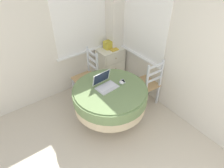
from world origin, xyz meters
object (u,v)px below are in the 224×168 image
object	(u,v)px
dining_chair_near_right_window	(148,84)
corner_cabinet	(111,64)
storage_box	(109,44)
book_on_cabinet	(113,49)
round_dining_table	(110,96)
dining_chair_near_back_window	(87,76)
computer_mouse	(121,83)
laptop	(105,84)
cell_phone	(123,81)

from	to	relation	value
dining_chair_near_right_window	corner_cabinet	size ratio (longest dim) A/B	1.29
dining_chair_near_right_window	corner_cabinet	xyz separation A→B (m)	(-0.08, 1.07, -0.07)
storage_box	book_on_cabinet	distance (m)	0.13
round_dining_table	storage_box	bearing A→B (deg)	54.90
dining_chair_near_back_window	storage_box	xyz separation A→B (m)	(0.70, 0.24, 0.39)
storage_box	book_on_cabinet	size ratio (longest dim) A/B	1.18
computer_mouse	corner_cabinet	world-z (taller)	computer_mouse
laptop	book_on_cabinet	distance (m)	1.22
dining_chair_near_back_window	dining_chair_near_right_window	world-z (taller)	same
corner_cabinet	dining_chair_near_back_window	bearing A→B (deg)	-164.55
laptop	storage_box	xyz separation A→B (m)	(0.80, 1.00, 0.06)
round_dining_table	corner_cabinet	bearing A→B (deg)	53.60
dining_chair_near_back_window	corner_cabinet	xyz separation A→B (m)	(0.71, 0.20, -0.07)
laptop	dining_chair_near_right_window	xyz separation A→B (m)	(0.88, -0.11, -0.33)
corner_cabinet	cell_phone	bearing A→B (deg)	-115.40
corner_cabinet	storage_box	distance (m)	0.47
dining_chair_near_right_window	book_on_cabinet	distance (m)	1.06
corner_cabinet	book_on_cabinet	distance (m)	0.40
cell_phone	dining_chair_near_right_window	size ratio (longest dim) A/B	0.12
corner_cabinet	round_dining_table	bearing A→B (deg)	-126.40
laptop	computer_mouse	bearing A→B (deg)	-21.01
cell_phone	book_on_cabinet	distance (m)	1.09
computer_mouse	dining_chair_near_right_window	xyz separation A→B (m)	(0.62, -0.01, -0.30)
corner_cabinet	computer_mouse	bearing A→B (deg)	-117.38
dining_chair_near_back_window	cell_phone	bearing A→B (deg)	-75.13
dining_chair_near_back_window	round_dining_table	bearing A→B (deg)	-94.40
cell_phone	dining_chair_near_right_window	xyz separation A→B (m)	(0.56, -0.05, -0.28)
laptop	dining_chair_near_back_window	bearing A→B (deg)	82.70
computer_mouse	dining_chair_near_back_window	world-z (taller)	dining_chair_near_back_window
dining_chair_near_right_window	book_on_cabinet	size ratio (longest dim) A/B	5.43
book_on_cabinet	round_dining_table	bearing A→B (deg)	-128.96
cell_phone	dining_chair_near_back_window	bearing A→B (deg)	104.87
laptop	corner_cabinet	distance (m)	1.31
storage_box	cell_phone	bearing A→B (deg)	-114.25
laptop	storage_box	world-z (taller)	laptop
dining_chair_near_right_window	storage_box	distance (m)	1.19
round_dining_table	dining_chair_near_back_window	bearing A→B (deg)	85.60
round_dining_table	computer_mouse	bearing A→B (deg)	-2.67
round_dining_table	book_on_cabinet	distance (m)	1.29
computer_mouse	storage_box	world-z (taller)	storage_box
round_dining_table	cell_phone	world-z (taller)	cell_phone
dining_chair_near_right_window	corner_cabinet	distance (m)	1.08
dining_chair_near_right_window	book_on_cabinet	xyz separation A→B (m)	(-0.05, 1.01, 0.32)
computer_mouse	dining_chair_near_right_window	bearing A→B (deg)	-1.19
round_dining_table	dining_chair_near_right_window	size ratio (longest dim) A/B	1.22
computer_mouse	book_on_cabinet	size ratio (longest dim) A/B	0.54
round_dining_table	corner_cabinet	world-z (taller)	corner_cabinet
laptop	cell_phone	xyz separation A→B (m)	(0.32, -0.07, -0.05)
dining_chair_near_back_window	corner_cabinet	bearing A→B (deg)	15.45
computer_mouse	book_on_cabinet	world-z (taller)	book_on_cabinet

